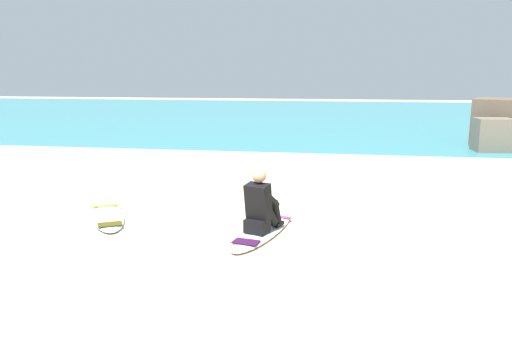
% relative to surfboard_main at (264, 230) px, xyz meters
% --- Properties ---
extents(ground_plane, '(80.00, 80.00, 0.00)m').
position_rel_surfboard_main_xyz_m(ground_plane, '(-0.64, -0.62, -0.04)').
color(ground_plane, '#CCB584').
extents(sea, '(80.00, 28.00, 0.10)m').
position_rel_surfboard_main_xyz_m(sea, '(-0.64, 20.29, 0.01)').
color(sea, teal).
rests_on(sea, ground).
extents(breaking_foam, '(80.00, 0.90, 0.11)m').
position_rel_surfboard_main_xyz_m(breaking_foam, '(-0.64, 6.59, 0.02)').
color(breaking_foam, white).
rests_on(breaking_foam, ground).
extents(surfboard_main, '(0.95, 2.30, 0.08)m').
position_rel_surfboard_main_xyz_m(surfboard_main, '(0.00, 0.00, 0.00)').
color(surfboard_main, silver).
rests_on(surfboard_main, ground).
extents(surfer_seated, '(0.54, 0.77, 0.95)m').
position_rel_surfboard_main_xyz_m(surfer_seated, '(-0.02, -0.16, 0.40)').
color(surfer_seated, black).
rests_on(surfer_seated, surfboard_main).
extents(surfboard_spare_near, '(1.41, 1.96, 0.08)m').
position_rel_surfboard_main_xyz_m(surfboard_spare_near, '(-2.68, 0.31, 0.00)').
color(surfboard_spare_near, '#9ED1E5').
rests_on(surfboard_spare_near, ground).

